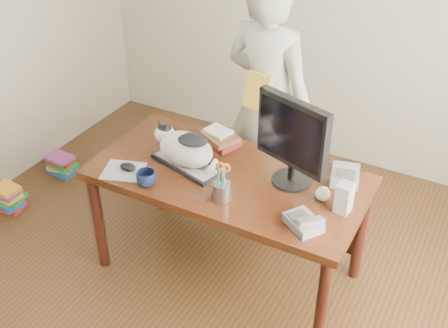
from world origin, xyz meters
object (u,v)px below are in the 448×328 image
speaker (344,198)px  person (268,103)px  monitor (292,138)px  phone (304,222)px  pen_cup (222,190)px  coffee_mug (146,179)px  calculator (345,176)px  book_pile_b (62,164)px  book_pile_a (7,197)px  baseball (323,194)px  desk (234,188)px  cat (184,147)px  book_stack (219,138)px  keyboard (187,164)px  mouse (128,167)px

speaker → person: person is taller
monitor → phone: (0.22, -0.32, -0.27)m
speaker → pen_cup: bearing=-154.6°
coffee_mug → calculator: bearing=31.0°
coffee_mug → book_pile_b: size_ratio=0.45×
coffee_mug → book_pile_a: (-1.40, 0.11, -0.71)m
baseball → monitor: bearing=164.7°
desk → cat: cat is taller
phone → book_stack: size_ratio=0.81×
calculator → keyboard: bearing=-174.8°
speaker → person: size_ratio=0.10×
phone → book_stack: 0.92m
desk → baseball: 0.60m
book_pile_b → pen_cup: bearing=-17.9°
desk → phone: phone is taller
person → book_pile_a: size_ratio=6.59×
mouse → speaker: 1.25m
keyboard → pen_cup: size_ratio=1.95×
coffee_mug → book_pile_a: 1.57m
mouse → book_stack: bearing=39.3°
cat → coffee_mug: (-0.08, -0.27, -0.08)m
monitor → book_stack: bearing=-179.5°
phone → book_stack: (-0.77, 0.51, 0.01)m
pen_cup → cat: bearing=151.7°
desk → person: 0.66m
desk → speaker: size_ratio=9.29×
keyboard → mouse: (-0.28, -0.20, 0.01)m
monitor → speaker: (0.35, -0.10, -0.21)m
coffee_mug → cat: bearing=73.2°
book_pile_b → calculator: bearing=-2.1°
calculator → book_stack: bearing=165.2°
book_pile_a → person: bearing=27.2°
cat → person: person is taller
baseball → mouse: bearing=-166.2°
mouse → calculator: calculator is taller
baseball → person: person is taller
phone → book_pile_b: phone is taller
monitor → book_stack: size_ratio=1.80×
coffee_mug → person: person is taller
calculator → speaker: bearing=-88.6°
mouse → book_pile_b: (-1.19, 0.59, -0.70)m
mouse → speaker: size_ratio=0.69×
monitor → baseball: (0.22, -0.06, -0.26)m
keyboard → calculator: 0.92m
mouse → book_pile_b: mouse is taller
speaker → baseball: bearing=166.9°
cat → baseball: bearing=20.2°
keyboard → book_pile_b: bearing=-179.5°
mouse → phone: bearing=-18.0°
desk → phone: size_ratio=6.81×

